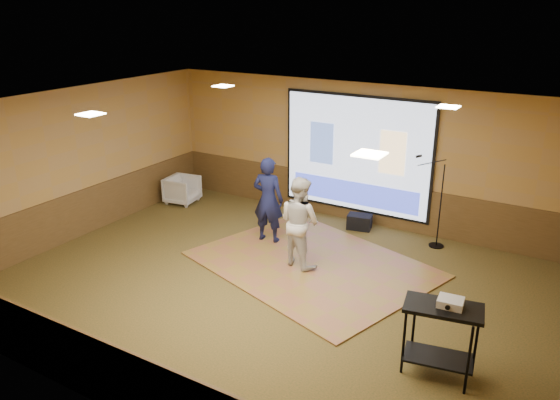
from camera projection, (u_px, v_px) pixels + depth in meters
The scene contains 18 objects.
ground at pixel (271, 286), 9.23m from camera, with size 9.00×9.00×0.00m, color #303719.
room_shell at pixel (271, 168), 8.51m from camera, with size 9.04×7.04×3.02m.
wainscot_back at pixel (355, 199), 11.88m from camera, with size 9.00×0.04×0.95m, color #4D3719.
wainscot_front at pixel (113, 378), 6.26m from camera, with size 9.00×0.04×0.95m, color #4D3719.
wainscot_left at pixel (86, 211), 11.22m from camera, with size 0.04×7.00×0.95m, color #4D3719.
projector_screen at pixel (356, 156), 11.50m from camera, with size 3.32×0.06×2.52m.
downlight_nw at pixel (223, 86), 10.72m from camera, with size 0.32×0.32×0.02m, color #F7E3B9.
downlight_ne at pixel (448, 107), 8.61m from camera, with size 0.32×0.32×0.02m, color #F7E3B9.
downlight_sw at pixel (90, 114), 8.06m from camera, with size 0.32×0.32×0.02m, color #F7E3B9.
downlight_se at pixel (370, 154), 5.95m from camera, with size 0.32×0.32×0.02m, color #F7E3B9.
dance_floor at pixel (312, 264), 9.97m from camera, with size 4.02×3.06×0.03m, color brown.
player_left at pixel (268, 200), 10.67m from camera, with size 0.63×0.41×1.72m, color #14183E.
player_right at pixel (300, 222), 9.68m from camera, with size 0.81×0.63×1.66m, color beige.
av_table at pixel (442, 327), 6.82m from camera, with size 0.95×0.50×1.00m.
projector at pixel (451, 302), 6.71m from camera, with size 0.31×0.25×0.10m, color silver.
mic_stand at pixel (436, 223), 10.60m from camera, with size 0.71×0.29×1.81m.
banquet_chair at pixel (182, 190), 12.96m from camera, with size 0.69×0.71×0.64m, color gray.
duffel_bag at pixel (359, 222), 11.52m from camera, with size 0.50×0.33×0.31m, color black.
Camera 1 is at (4.29, -6.95, 4.54)m, focal length 35.00 mm.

